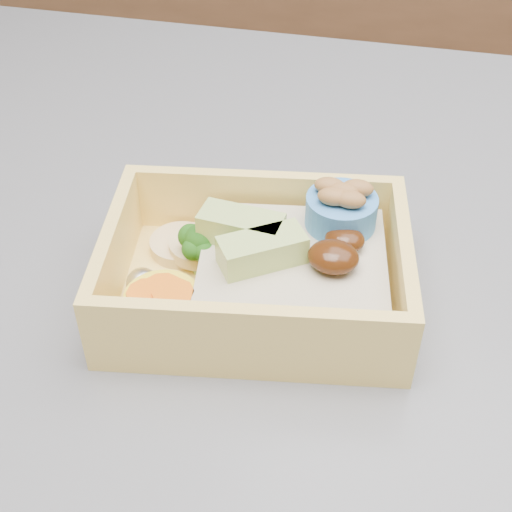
# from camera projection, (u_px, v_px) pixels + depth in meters

# --- Properties ---
(bento_box) EXTENTS (0.18, 0.14, 0.06)m
(bento_box) POSITION_uv_depth(u_px,v_px,m) (265.00, 269.00, 0.40)
(bento_box) COLOR #FFD669
(bento_box) RESTS_ON island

